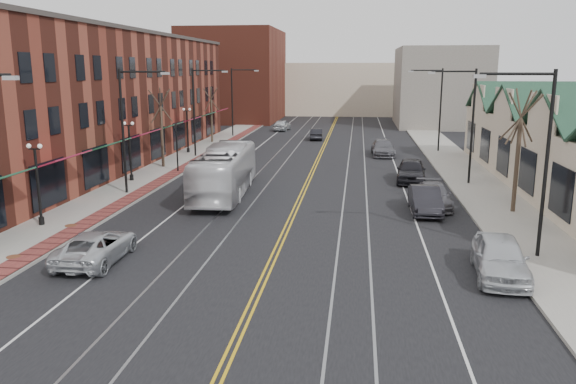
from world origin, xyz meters
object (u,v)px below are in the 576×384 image
(parked_car_a, at_px, (500,257))
(parked_car_c, at_px, (433,195))
(transit_bus, at_px, (225,172))
(parked_suv, at_px, (96,246))
(parked_car_b, at_px, (425,200))
(parked_car_d, at_px, (411,171))

(parked_car_a, distance_m, parked_car_c, 11.63)
(transit_bus, height_order, parked_car_c, transit_bus)
(parked_suv, xyz_separation_m, parked_car_c, (15.66, 11.82, 0.01))
(parked_suv, xyz_separation_m, parked_car_b, (15.00, 10.28, 0.08))
(parked_car_a, xyz_separation_m, parked_car_b, (-1.80, 10.04, -0.07))
(parked_car_a, bearing_deg, parked_car_b, 105.57)
(parked_car_b, relative_size, parked_car_d, 0.92)
(transit_bus, relative_size, parked_car_d, 2.26)
(parked_car_c, bearing_deg, parked_car_b, -112.76)
(parked_suv, height_order, parked_car_b, parked_car_b)
(parked_suv, relative_size, parked_car_a, 1.01)
(parked_suv, xyz_separation_m, parked_car_d, (15.00, 19.27, 0.17))
(transit_bus, xyz_separation_m, parked_car_a, (14.30, -13.07, -0.75))
(transit_bus, xyz_separation_m, parked_car_c, (13.16, -1.50, -0.89))
(parked_car_a, bearing_deg, parked_car_c, 101.05)
(parked_suv, distance_m, parked_car_a, 16.80)
(parked_suv, height_order, parked_car_a, parked_car_a)
(parked_car_a, bearing_deg, parked_suv, -173.77)
(parked_car_d, bearing_deg, parked_car_c, -79.72)
(parked_car_c, bearing_deg, transit_bus, 173.97)
(parked_car_a, bearing_deg, parked_car_d, 100.81)
(parked_car_c, bearing_deg, parked_car_a, -83.90)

